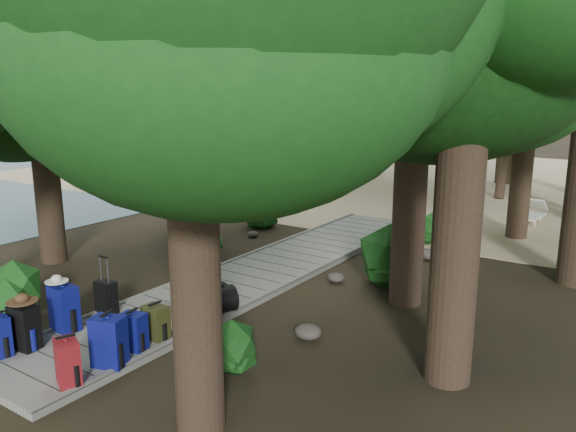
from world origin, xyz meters
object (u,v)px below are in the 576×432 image
Objects in this scene: duffel_right_khaki at (181,315)px; lone_suitcase_on_sand at (405,208)px; backpack_right_b at (109,339)px; backpack_right_a at (67,360)px; backpack_right_d at (156,320)px; backpack_right_c at (133,330)px; backpack_left_c at (64,306)px; suitcase_on_boardwalk at (106,297)px; sun_lounger at (530,212)px; kayak at (328,189)px; duffel_right_black at (214,301)px; backpack_left_b at (24,325)px.

lone_suitcase_on_sand is (-0.21, 9.93, 0.02)m from duffel_right_khaki.
lone_suitcase_on_sand is at bearing 73.01° from backpack_right_b.
backpack_right_a is at bearing -111.16° from backpack_right_b.
lone_suitcase_on_sand is at bearing 93.16° from backpack_right_d.
duffel_right_khaki is at bearing 81.39° from backpack_right_c.
backpack_left_c is 1.28× the size of lone_suitcase_on_sand.
backpack_right_d is at bearing -13.19° from suitcase_on_boardwalk.
backpack_right_c is 12.95m from sun_lounger.
backpack_right_b reaches higher than kayak.
duffel_right_khaki is at bearing 43.07° from backpack_left_c.
duffel_right_khaki is at bearing 7.57° from suitcase_on_boardwalk.
backpack_left_c is at bearing 147.68° from backpack_right_b.
suitcase_on_boardwalk reaches higher than duffel_right_black.
suitcase_on_boardwalk is at bearing 154.66° from backpack_right_a.
backpack_right_c is at bearing -66.27° from duffel_right_black.
duffel_right_khaki is 13.03m from kayak.
duffel_right_black is 1.15× the size of lone_suitcase_on_sand.
backpack_right_b is at bearing -83.70° from duffel_right_khaki.
backpack_right_b is 14.53m from kayak.
kayak is (-4.33, 12.83, -0.23)m from backpack_right_d.
duffel_right_black is (-0.03, 2.23, -0.17)m from backpack_right_b.
duffel_right_khaki is at bearing -62.40° from kayak.
backpack_right_b is at bearing -9.06° from backpack_left_c.
backpack_right_c reaches higher than suitcase_on_boardwalk.
kayak is at bearing 110.78° from duffel_right_khaki.
backpack_left_c is at bearing -103.11° from duffel_right_black.
suitcase_on_boardwalk is 0.18× the size of kayak.
backpack_left_b is 1.23× the size of duffel_right_khaki.
backpack_left_c reaches higher than backpack_right_c.
duffel_right_khaki is at bearing 48.69° from backpack_left_b.
duffel_right_black is at bearing 86.96° from backpack_right_d.
duffel_right_khaki is at bearing -100.12° from sun_lounger.
kayak is at bearing 154.10° from lone_suitcase_on_sand.
duffel_right_black is (1.55, 1.85, -0.18)m from backpack_left_c.
backpack_right_a is at bearing -97.42° from sun_lounger.
backpack_right_b is (0.03, 0.64, 0.06)m from backpack_right_a.
backpack_right_b is (1.48, 0.36, 0.03)m from backpack_left_b.
backpack_left_c reaches higher than sun_lounger.
backpack_right_a is (1.55, -1.02, -0.07)m from backpack_left_c.
lone_suitcase_on_sand is (-0.32, 12.10, -0.12)m from backpack_right_a.
sun_lounger is (4.54, 12.73, -0.20)m from backpack_left_c.
backpack_right_b is at bearing -84.34° from lone_suitcase_on_sand.
kayak is at bearing 98.13° from suitcase_on_boardwalk.
duffel_right_black is 12.41m from kayak.
duffel_right_khaki is at bearing 76.24° from backpack_right_b.
backpack_right_b is 1.23× the size of lone_suitcase_on_sand.
backpack_right_d is at bearing 27.66° from backpack_left_c.
backpack_left_b is at bearing -156.15° from backpack_right_c.
backpack_right_b is at bearing -80.14° from backpack_right_d.
backpack_right_d is 10.46m from lone_suitcase_on_sand.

